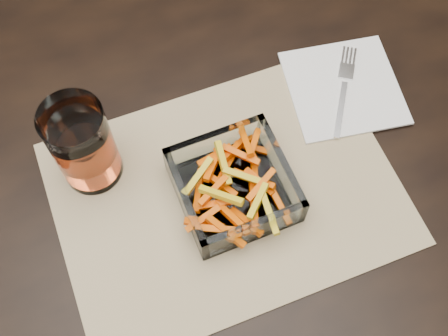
{
  "coord_description": "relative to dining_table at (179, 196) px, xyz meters",
  "views": [
    {
      "loc": [
        -0.05,
        -0.33,
        1.44
      ],
      "look_at": [
        0.06,
        -0.03,
        0.78
      ],
      "focal_mm": 45.0,
      "sensor_mm": 36.0,
      "label": 1
    }
  ],
  "objects": [
    {
      "name": "napkin",
      "position": [
        0.27,
        0.04,
        0.09
      ],
      "size": [
        0.18,
        0.18,
        0.0
      ],
      "primitive_type": "cube",
      "rotation": [
        0.0,
        0.0,
        -0.15
      ],
      "color": "white",
      "rests_on": "placemat"
    },
    {
      "name": "tumbler",
      "position": [
        -0.1,
        0.04,
        0.15
      ],
      "size": [
        0.08,
        0.08,
        0.14
      ],
      "color": "white",
      "rests_on": "placemat"
    },
    {
      "name": "glass_bowl",
      "position": [
        0.06,
        -0.06,
        0.11
      ],
      "size": [
        0.15,
        0.15,
        0.06
      ],
      "rotation": [
        0.0,
        0.0,
        0.03
      ],
      "color": "white",
      "rests_on": "placemat"
    },
    {
      "name": "dining_table",
      "position": [
        0.0,
        0.0,
        0.0
      ],
      "size": [
        1.6,
        0.9,
        0.75
      ],
      "color": "black",
      "rests_on": "ground"
    },
    {
      "name": "fork",
      "position": [
        0.27,
        0.04,
        0.1
      ],
      "size": [
        0.1,
        0.14,
        0.0
      ],
      "rotation": [
        0.0,
        0.0,
        -0.57
      ],
      "color": "silver",
      "rests_on": "napkin"
    },
    {
      "name": "placemat",
      "position": [
        0.06,
        -0.05,
        0.09
      ],
      "size": [
        0.46,
        0.34,
        0.0
      ],
      "primitive_type": "cube",
      "rotation": [
        0.0,
        0.0,
        0.02
      ],
      "color": "tan",
      "rests_on": "dining_table"
    }
  ]
}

